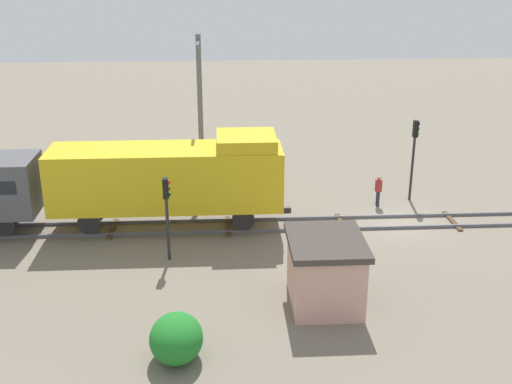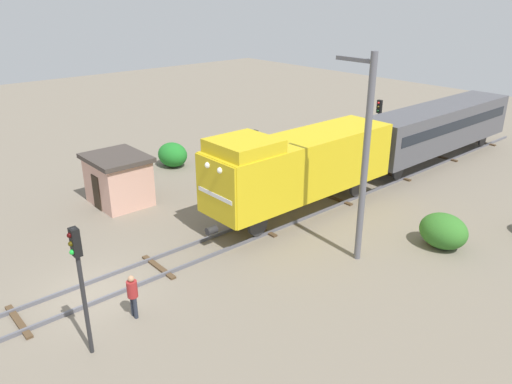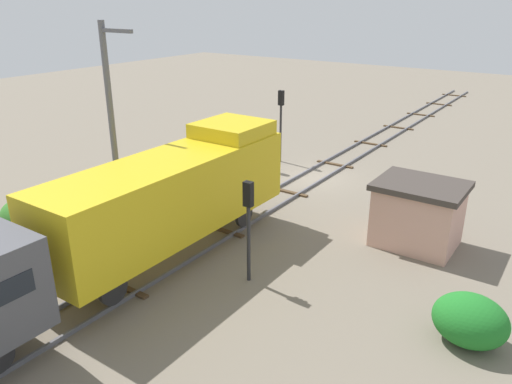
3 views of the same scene
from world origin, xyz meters
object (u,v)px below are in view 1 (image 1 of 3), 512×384
object	(u,v)px
catenary_mast	(200,112)
relay_hut	(325,271)
locomotive	(170,176)
traffic_signal_mid	(167,204)
worker_near_track	(378,188)
traffic_signal_near	(414,146)

from	to	relation	value
catenary_mast	relay_hut	xyz separation A→B (m)	(-12.44, -4.98, -3.28)
catenary_mast	locomotive	bearing A→B (deg)	164.36
traffic_signal_mid	relay_hut	xyz separation A→B (m)	(-4.10, -6.31, -1.30)
worker_near_track	relay_hut	bearing A→B (deg)	-150.89
traffic_signal_near	relay_hut	xyz separation A→B (m)	(-10.70, 6.48, -1.71)
traffic_signal_mid	worker_near_track	size ratio (longest dim) A/B	2.26
catenary_mast	traffic_signal_near	bearing A→B (deg)	-98.65
locomotive	catenary_mast	bearing A→B (deg)	-15.64
catenary_mast	relay_hut	size ratio (longest dim) A/B	2.53
traffic_signal_mid	relay_hut	distance (m)	7.63
traffic_signal_near	worker_near_track	distance (m)	3.01
locomotive	worker_near_track	xyz separation A→B (m)	(2.40, -10.84, -1.78)
worker_near_track	relay_hut	world-z (taller)	relay_hut
traffic_signal_mid	relay_hut	bearing A→B (deg)	-123.03
worker_near_track	relay_hut	size ratio (longest dim) A/B	0.49
traffic_signal_mid	catenary_mast	size ratio (longest dim) A/B	0.43
traffic_signal_near	worker_near_track	size ratio (longest dim) A/B	2.64
locomotive	relay_hut	world-z (taller)	locomotive
catenary_mast	relay_hut	distance (m)	13.80
traffic_signal_mid	worker_near_track	world-z (taller)	traffic_signal_mid
locomotive	relay_hut	distance (m)	9.93
traffic_signal_near	traffic_signal_mid	distance (m)	14.39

